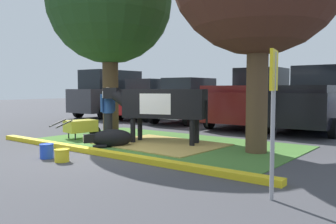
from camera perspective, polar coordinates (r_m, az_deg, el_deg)
ground_plane at (r=8.67m, az=-9.43°, el=-6.59°), size 80.00×80.00×0.00m
grass_island at (r=10.00m, az=-0.82°, el=-5.07°), size 7.35×4.17×0.02m
curb_yellow at (r=8.40m, az=-10.50°, el=-6.52°), size 8.55×0.24×0.12m
hay_bedding at (r=9.72m, az=-1.09°, el=-5.25°), size 3.28×2.51×0.04m
shade_tree_left at (r=12.44m, az=-9.46°, el=17.24°), size 4.18×4.18×6.57m
cow_holstein at (r=9.82m, az=-1.15°, el=1.31°), size 3.04×1.42×1.58m
calf_lying at (r=9.46m, az=-9.25°, el=-4.24°), size 1.02×1.26×0.48m
person_handler at (r=10.78m, az=-9.70°, el=0.05°), size 0.34×0.53×1.60m
wheelbarrow at (r=11.21m, az=-13.85°, el=-2.28°), size 0.77×1.62×0.63m
parking_sign at (r=5.06m, az=16.72°, el=2.69°), size 0.13×0.44×2.09m
bucket_blue at (r=8.36m, az=-19.07°, el=-5.95°), size 0.32×0.32×0.33m
bucket_yellow at (r=7.88m, az=-16.83°, el=-6.69°), size 0.33×0.33×0.28m
suv_dark_grey at (r=19.50m, az=-9.19°, el=2.96°), size 2.23×4.66×2.52m
sedan_red at (r=17.85m, az=-2.63°, el=2.01°), size 2.12×4.45×2.02m
sedan_silver at (r=16.02m, az=3.45°, el=1.79°), size 2.12×4.45×2.02m
pickup_truck_maroon at (r=14.89m, az=13.62°, el=2.03°), size 2.34×5.46×2.42m
pickup_truck_black at (r=14.05m, az=22.78°, el=1.73°), size 2.34×5.46×2.42m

